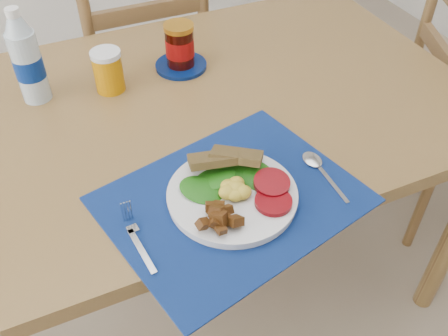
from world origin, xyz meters
name	(u,v)px	position (x,y,z in m)	size (l,w,h in m)	color
ground	(227,324)	(0.00, 0.00, 0.00)	(4.00, 4.00, 0.00)	gray
table	(196,129)	(0.00, 0.20, 0.67)	(1.40, 0.90, 0.75)	brown
chair_far	(142,39)	(0.04, 0.83, 0.60)	(0.45, 0.43, 1.20)	brown
placemat	(232,199)	(-0.06, -0.14, 0.75)	(0.48, 0.38, 0.00)	black
breakfast_plate	(231,194)	(-0.06, -0.14, 0.77)	(0.26, 0.26, 0.06)	silver
fork	(136,237)	(-0.26, -0.16, 0.76)	(0.03, 0.16, 0.00)	#B2B5BA
spoon	(319,168)	(0.15, -0.14, 0.76)	(0.04, 0.17, 0.00)	#B2B5BA
water_bottle	(27,61)	(-0.35, 0.38, 0.86)	(0.07, 0.07, 0.24)	#ADBFCC
juice_glass	(108,72)	(-0.18, 0.34, 0.80)	(0.07, 0.07, 0.10)	#C07805
jam_on_saucer	(180,49)	(0.03, 0.37, 0.81)	(0.14, 0.14, 0.13)	#051851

